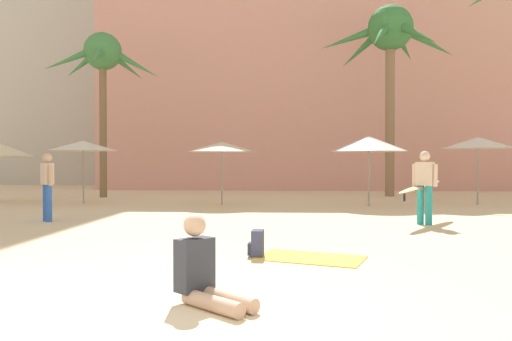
% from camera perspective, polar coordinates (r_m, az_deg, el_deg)
% --- Properties ---
extents(ground, '(120.00, 120.00, 0.00)m').
position_cam_1_polar(ground, '(5.16, -15.17, -15.78)').
color(ground, beige).
extents(hotel_pink, '(25.77, 9.89, 12.94)m').
position_cam_1_polar(hotel_pink, '(31.57, 8.00, 9.97)').
color(hotel_pink, '#DB9989').
rests_on(hotel_pink, ground).
extents(hotel_tower_gray, '(17.12, 10.18, 28.05)m').
position_cam_1_polar(hotel_tower_gray, '(41.96, -19.25, 18.23)').
color(hotel_tower_gray, '#BCB7AD').
rests_on(hotel_tower_gray, ground).
extents(palm_tree_far_left, '(6.08, 5.48, 8.44)m').
position_cam_1_polar(palm_tree_far_left, '(23.09, 15.37, 14.49)').
color(palm_tree_far_left, '#896B4C').
rests_on(palm_tree_far_left, ground).
extents(palm_tree_center, '(4.70, 4.81, 7.06)m').
position_cam_1_polar(palm_tree_center, '(22.40, -17.46, 12.09)').
color(palm_tree_center, brown).
rests_on(palm_tree_center, ground).
extents(cafe_umbrella_0, '(2.46, 2.46, 2.39)m').
position_cam_1_polar(cafe_umbrella_0, '(18.91, 24.48, 2.95)').
color(cafe_umbrella_0, gray).
rests_on(cafe_umbrella_0, ground).
extents(cafe_umbrella_1, '(2.39, 2.39, 2.22)m').
position_cam_1_polar(cafe_umbrella_1, '(17.12, -4.03, 2.77)').
color(cafe_umbrella_1, gray).
rests_on(cafe_umbrella_1, ground).
extents(cafe_umbrella_2, '(2.57, 2.57, 2.39)m').
position_cam_1_polar(cafe_umbrella_2, '(16.98, 13.04, 3.05)').
color(cafe_umbrella_2, gray).
rests_on(cafe_umbrella_2, ground).
extents(cafe_umbrella_4, '(2.47, 2.47, 2.28)m').
position_cam_1_polar(cafe_umbrella_4, '(18.67, -19.52, 2.73)').
color(cafe_umbrella_4, gray).
rests_on(cafe_umbrella_4, ground).
extents(beach_towel, '(1.83, 1.44, 0.01)m').
position_cam_1_polar(beach_towel, '(7.72, 6.36, -10.09)').
color(beach_towel, '#F4CC4C').
rests_on(beach_towel, ground).
extents(backpack, '(0.25, 0.31, 0.42)m').
position_cam_1_polar(backpack, '(7.77, 0.12, -8.56)').
color(backpack, '#3C415F').
rests_on(backpack, ground).
extents(person_near_right, '(0.93, 0.86, 0.94)m').
position_cam_1_polar(person_near_right, '(5.22, -6.07, -11.79)').
color(person_near_right, '#D1A889').
rests_on(person_near_right, ground).
extents(person_far_right, '(1.93, 2.80, 1.76)m').
position_cam_1_polar(person_far_right, '(12.45, 18.92, -1.64)').
color(person_far_right, teal).
rests_on(person_far_right, ground).
extents(person_far_left, '(0.49, 0.50, 1.73)m').
position_cam_1_polar(person_far_left, '(13.39, -23.17, -1.44)').
color(person_far_left, blue).
rests_on(person_far_left, ground).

